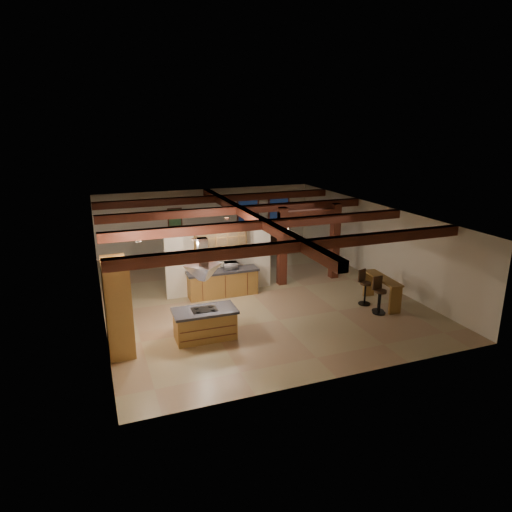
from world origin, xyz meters
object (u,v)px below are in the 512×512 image
Objects in this scene: kitchen_island at (205,324)px; sofa at (256,242)px; bar_counter at (382,286)px; dining_table at (239,257)px.

kitchen_island is 9.54m from sofa.
bar_counter reaches higher than kitchen_island.
sofa is at bearing 72.78° from dining_table.
bar_counter reaches higher than sofa.
bar_counter is at bearing -42.70° from dining_table.
kitchen_island is at bearing 48.44° from sofa.
bar_counter reaches higher than dining_table.
bar_counter is (6.10, 0.36, 0.20)m from kitchen_island.
sofa is 1.16× the size of bar_counter.
sofa is (1.61, 2.14, -0.02)m from dining_table.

